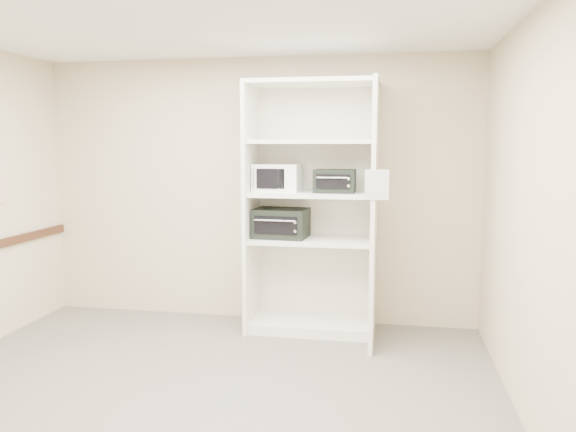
% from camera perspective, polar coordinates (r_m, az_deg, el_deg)
% --- Properties ---
extents(floor, '(4.50, 4.00, 0.01)m').
position_cam_1_polar(floor, '(4.29, -9.67, -18.00)').
color(floor, '#635E56').
rests_on(floor, ground).
extents(ceiling, '(4.50, 4.00, 0.01)m').
position_cam_1_polar(ceiling, '(3.98, -10.56, 19.88)').
color(ceiling, white).
extents(wall_back, '(4.50, 0.02, 2.70)m').
position_cam_1_polar(wall_back, '(5.82, -3.20, 2.59)').
color(wall_back, beige).
rests_on(wall_back, ground).
extents(wall_right, '(0.02, 4.00, 2.70)m').
position_cam_1_polar(wall_right, '(3.77, 23.90, -0.57)').
color(wall_right, beige).
rests_on(wall_right, ground).
extents(shelving_unit, '(1.24, 0.92, 2.42)m').
position_cam_1_polar(shelving_unit, '(5.43, 2.92, -0.07)').
color(shelving_unit, white).
rests_on(shelving_unit, floor).
extents(microwave, '(0.45, 0.35, 0.26)m').
position_cam_1_polar(microwave, '(5.48, -1.08, 3.91)').
color(microwave, white).
rests_on(microwave, shelving_unit).
extents(toaster_oven_upper, '(0.39, 0.29, 0.22)m').
position_cam_1_polar(toaster_oven_upper, '(5.35, 4.78, 3.56)').
color(toaster_oven_upper, black).
rests_on(toaster_oven_upper, shelving_unit).
extents(toaster_oven_lower, '(0.54, 0.42, 0.28)m').
position_cam_1_polar(toaster_oven_lower, '(5.48, -0.71, -0.72)').
color(toaster_oven_lower, black).
rests_on(toaster_oven_lower, shelving_unit).
extents(paper_sign, '(0.19, 0.02, 0.25)m').
position_cam_1_polar(paper_sign, '(4.72, 9.02, 3.15)').
color(paper_sign, white).
rests_on(paper_sign, shelving_unit).
extents(wall_poster, '(0.01, 0.17, 0.24)m').
position_cam_1_polar(wall_poster, '(5.91, -27.24, 2.34)').
color(wall_poster, silver).
rests_on(wall_poster, wall_left).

